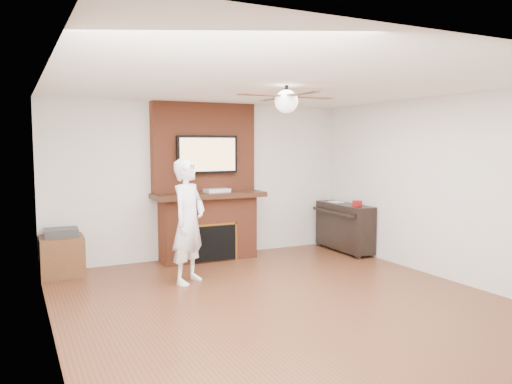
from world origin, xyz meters
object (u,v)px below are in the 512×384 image
fireplace (207,197)px  side_table (62,254)px  piano (344,226)px  person (189,221)px

fireplace → side_table: size_ratio=3.75×
side_table → piano: size_ratio=0.52×
fireplace → person: bearing=-120.6°
side_table → piano: 4.53m
person → side_table: person is taller
piano → person: bearing=-166.0°
side_table → piano: bearing=-4.6°
fireplace → piano: bearing=-13.4°
person → piano: (3.02, 0.66, -0.38)m
fireplace → person: 1.42m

